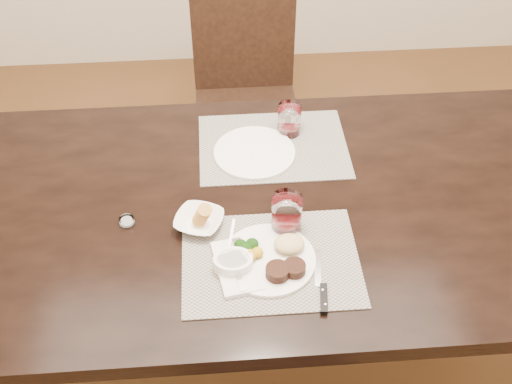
{
  "coord_description": "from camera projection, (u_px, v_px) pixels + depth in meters",
  "views": [
    {
      "loc": [
        -0.13,
        -1.29,
        2.03
      ],
      "look_at": [
        -0.03,
        -0.02,
        0.82
      ],
      "focal_mm": 45.0,
      "sensor_mm": 36.0,
      "label": 1
    }
  ],
  "objects": [
    {
      "name": "dining_table",
      "position": [
        265.0,
        224.0,
        1.88
      ],
      "size": [
        2.0,
        1.0,
        0.75
      ],
      "color": "black",
      "rests_on": "ground"
    },
    {
      "name": "steak_knife",
      "position": [
        322.0,
        291.0,
        1.59
      ],
      "size": [
        0.03,
        0.21,
        0.01
      ],
      "rotation": [
        0.0,
        0.0,
        -0.13
      ],
      "color": "white",
      "rests_on": "placemat_near"
    },
    {
      "name": "placemat_far",
      "position": [
        273.0,
        146.0,
        2.0
      ],
      "size": [
        0.46,
        0.34,
        0.0
      ],
      "primitive_type": "cube",
      "color": "gray",
      "rests_on": "dining_table"
    },
    {
      "name": "napkin_fork",
      "position": [
        237.0,
        266.0,
        1.64
      ],
      "size": [
        0.13,
        0.2,
        0.02
      ],
      "rotation": [
        0.0,
        0.0,
        0.17
      ],
      "color": "white",
      "rests_on": "placemat_near"
    },
    {
      "name": "salt_cellar",
      "position": [
        127.0,
        221.0,
        1.76
      ],
      "size": [
        0.04,
        0.04,
        0.02
      ],
      "rotation": [
        0.0,
        0.0,
        -0.2
      ],
      "color": "white",
      "rests_on": "dining_table"
    },
    {
      "name": "placemat_near",
      "position": [
        271.0,
        261.0,
        1.67
      ],
      "size": [
        0.46,
        0.34,
        0.0
      ],
      "primitive_type": "cube",
      "color": "gray",
      "rests_on": "dining_table"
    },
    {
      "name": "ground_plane",
      "position": [
        263.0,
        350.0,
        2.34
      ],
      "size": [
        4.5,
        4.5,
        0.0
      ],
      "primitive_type": "plane",
      "color": "#493117",
      "rests_on": "ground"
    },
    {
      "name": "cracker_bowl",
      "position": [
        199.0,
        221.0,
        1.74
      ],
      "size": [
        0.17,
        0.17,
        0.06
      ],
      "rotation": [
        0.0,
        0.0,
        -0.38
      ],
      "color": "white",
      "rests_on": "placemat_near"
    },
    {
      "name": "sauce_ramekin",
      "position": [
        233.0,
        262.0,
        1.63
      ],
      "size": [
        0.1,
        0.15,
        0.08
      ],
      "rotation": [
        0.0,
        0.0,
        -0.28
      ],
      "color": "white",
      "rests_on": "placemat_near"
    },
    {
      "name": "chair_far",
      "position": [
        246.0,
        89.0,
        2.67
      ],
      "size": [
        0.42,
        0.42,
        0.9
      ],
      "color": "black",
      "rests_on": "ground"
    },
    {
      "name": "dinner_plate",
      "position": [
        273.0,
        258.0,
        1.65
      ],
      "size": [
        0.25,
        0.25,
        0.04
      ],
      "rotation": [
        0.0,
        0.0,
        0.04
      ],
      "color": "white",
      "rests_on": "placemat_near"
    },
    {
      "name": "wine_glass_far",
      "position": [
        289.0,
        121.0,
        2.02
      ],
      "size": [
        0.07,
        0.07,
        0.1
      ],
      "rotation": [
        0.0,
        0.0,
        -0.33
      ],
      "color": "white",
      "rests_on": "placemat_far"
    },
    {
      "name": "wine_glass_near",
      "position": [
        287.0,
        215.0,
        1.71
      ],
      "size": [
        0.08,
        0.08,
        0.11
      ],
      "rotation": [
        0.0,
        0.0,
        0.4
      ],
      "color": "white",
      "rests_on": "placemat_near"
    },
    {
      "name": "far_plate",
      "position": [
        254.0,
        153.0,
        1.97
      ],
      "size": [
        0.25,
        0.25,
        0.01
      ],
      "primitive_type": "cylinder",
      "color": "white",
      "rests_on": "placemat_far"
    }
  ]
}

